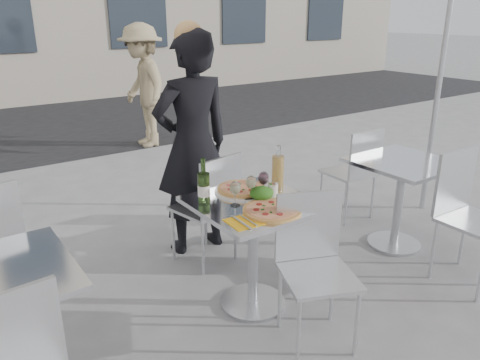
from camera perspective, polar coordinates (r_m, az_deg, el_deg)
ground at (r=3.29m, az=1.56°, el=-14.82°), size 80.00×80.00×0.00m
street_asphalt at (r=9.01m, az=-24.06°, el=6.05°), size 24.00×5.00×0.00m
main_table at (r=3.02m, az=1.65°, el=-6.36°), size 0.72×0.72×0.75m
side_table_right at (r=4.03m, az=19.01°, el=-0.62°), size 0.72×0.72×0.75m
chair_far at (r=3.54m, az=-3.48°, el=-2.56°), size 0.48×0.49×0.89m
chair_near at (r=2.80m, az=8.97°, el=-9.14°), size 0.53×0.54×0.89m
side_chair_rfar at (r=4.45m, az=13.97°, el=1.55°), size 0.42×0.43×0.88m
side_chair_rnear at (r=3.71m, az=25.87°, el=-2.89°), size 0.45×0.46×0.96m
woman_diner at (r=3.70m, az=-5.81°, el=4.22°), size 0.66×0.45×1.77m
pedestrian_b at (r=6.99m, az=-11.72°, el=11.14°), size 0.73×1.18×1.75m
pizza_near at (r=2.79m, az=3.93°, el=-3.67°), size 0.35×0.35×0.02m
pizza_far at (r=3.09m, az=0.18°, el=-1.15°), size 0.36×0.36×0.03m
salad_plate at (r=2.95m, az=2.65°, el=-1.76°), size 0.22×0.22×0.09m
wine_bottle at (r=2.86m, az=-4.44°, el=-0.83°), size 0.07×0.08×0.29m
carafe at (r=3.14m, az=4.64°, el=1.14°), size 0.08×0.08×0.29m
sugar_shaker at (r=2.99m, az=4.04°, el=-1.15°), size 0.06×0.06×0.11m
wineglass_white_a at (r=2.83m, az=-0.60°, el=-1.08°), size 0.07×0.07×0.16m
wineglass_white_b at (r=2.93m, az=1.37°, el=-0.36°), size 0.07×0.07×0.16m
wineglass_red_a at (r=3.00m, az=2.87°, el=0.10°), size 0.07×0.07×0.16m
wineglass_red_b at (r=3.01m, az=2.90°, el=0.16°), size 0.07×0.07×0.16m
napkin_left at (r=2.65m, az=0.47°, el=-5.10°), size 0.19×0.20×0.01m
napkin_right at (r=2.97m, az=7.04°, el=-2.46°), size 0.22×0.22×0.01m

